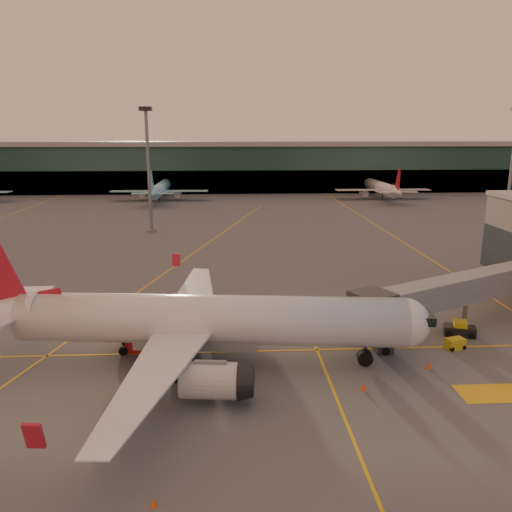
{
  "coord_description": "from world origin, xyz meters",
  "views": [
    {
      "loc": [
        -3.24,
        -39.37,
        20.44
      ],
      "look_at": [
        0.02,
        23.07,
        5.0
      ],
      "focal_mm": 35.0,
      "sensor_mm": 36.0,
      "label": 1
    }
  ],
  "objects_px": {
    "gpu_cart": "(455,344)",
    "main_airplane": "(195,322)",
    "pushback_tug": "(460,329)",
    "catering_truck": "(139,327)"
  },
  "relations": [
    {
      "from": "pushback_tug",
      "to": "gpu_cart",
      "type": "bearing_deg",
      "value": -101.68
    },
    {
      "from": "catering_truck",
      "to": "gpu_cart",
      "type": "relative_size",
      "value": 2.69
    },
    {
      "from": "main_airplane",
      "to": "gpu_cart",
      "type": "relative_size",
      "value": 20.6
    },
    {
      "from": "gpu_cart",
      "to": "pushback_tug",
      "type": "bearing_deg",
      "value": 42.69
    },
    {
      "from": "pushback_tug",
      "to": "main_airplane",
      "type": "bearing_deg",
      "value": -149.68
    },
    {
      "from": "gpu_cart",
      "to": "main_airplane",
      "type": "bearing_deg",
      "value": 168.25
    },
    {
      "from": "catering_truck",
      "to": "gpu_cart",
      "type": "bearing_deg",
      "value": -8.3
    },
    {
      "from": "main_airplane",
      "to": "catering_truck",
      "type": "xyz_separation_m",
      "value": [
        -5.67,
        3.56,
        -1.8
      ]
    },
    {
      "from": "main_airplane",
      "to": "catering_truck",
      "type": "height_order",
      "value": "main_airplane"
    },
    {
      "from": "main_airplane",
      "to": "pushback_tug",
      "type": "xyz_separation_m",
      "value": [
        26.93,
        5.32,
        -3.5
      ]
    }
  ]
}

